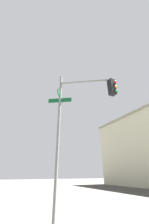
{
  "coord_description": "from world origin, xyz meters",
  "views": [
    {
      "loc": [
        -1.43,
        -9.17,
        1.67
      ],
      "look_at": [
        -6.36,
        -6.73,
        4.23
      ],
      "focal_mm": 21.55,
      "sensor_mm": 36.0,
      "label": 1
    }
  ],
  "objects": [
    {
      "name": "traffic_signal_near",
      "position": [
        -6.07,
        -6.45,
        4.4
      ],
      "size": [
        1.94,
        2.73,
        6.22
      ],
      "color": "slate",
      "rests_on": "ground_plane"
    }
  ]
}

